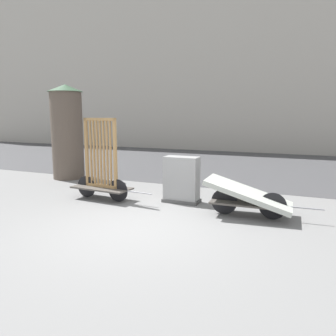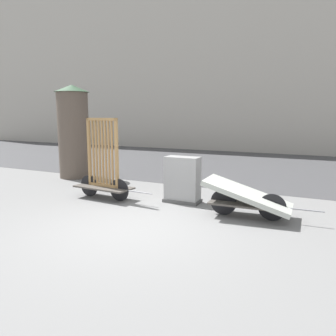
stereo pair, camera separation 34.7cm
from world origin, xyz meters
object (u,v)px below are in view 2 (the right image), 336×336
(bike_cart_with_bedframe, at_px, (103,173))
(utility_cabinet, at_px, (182,181))
(bike_cart_with_mattress, at_px, (248,197))
(advertising_column, at_px, (74,131))

(bike_cart_with_bedframe, distance_m, utility_cabinet, 2.05)
(bike_cart_with_mattress, bearing_deg, utility_cabinet, 160.14)
(bike_cart_with_bedframe, xyz_separation_m, utility_cabinet, (1.97, 0.55, -0.15))
(bike_cart_with_bedframe, xyz_separation_m, advertising_column, (-2.70, 1.99, 0.92))
(utility_cabinet, distance_m, advertising_column, 5.00)
(utility_cabinet, bearing_deg, bike_cart_with_mattress, -17.65)
(utility_cabinet, xyz_separation_m, advertising_column, (-4.67, 1.44, 1.07))
(bike_cart_with_bedframe, bearing_deg, bike_cart_with_mattress, 4.20)
(utility_cabinet, relative_size, advertising_column, 0.36)
(advertising_column, bearing_deg, bike_cart_with_mattress, -17.28)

